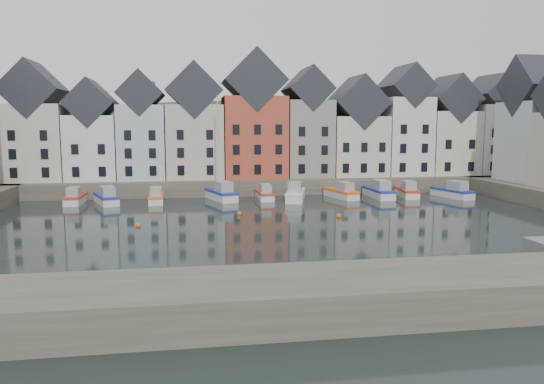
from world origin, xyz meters
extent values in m
plane|color=black|center=(0.00, 0.00, 0.00)|extent=(260.00, 260.00, 0.00)
cube|color=#4E483C|center=(0.00, 30.00, 1.00)|extent=(90.00, 16.00, 2.00)
cube|color=#4E483C|center=(-10.00, -22.00, 1.00)|extent=(50.00, 6.00, 2.00)
ellipsoid|color=#23341A|center=(0.00, 56.00, -18.00)|extent=(153.60, 70.40, 64.00)
sphere|color=black|center=(-13.94, 50.93, 8.70)|extent=(5.77, 5.77, 5.77)
sphere|color=black|center=(24.86, 60.75, 8.12)|extent=(5.27, 5.27, 5.27)
sphere|color=black|center=(31.82, 54.20, 7.88)|extent=(5.07, 5.07, 5.07)
sphere|color=black|center=(14.28, 55.19, 7.82)|extent=(5.01, 5.01, 5.01)
sphere|color=black|center=(-37.67, 56.61, 6.57)|extent=(3.94, 3.94, 3.94)
sphere|color=black|center=(28.33, 60.25, 8.05)|extent=(5.21, 5.21, 5.21)
sphere|color=black|center=(1.99, 58.64, 8.32)|extent=(5.45, 5.45, 5.45)
sphere|color=black|center=(37.80, 48.31, 7.21)|extent=(4.49, 4.49, 4.49)
cube|color=beige|center=(-29.17, 28.00, 7.04)|extent=(7.67, 8.00, 10.07)
cube|color=black|center=(-29.17, 28.00, 13.97)|extent=(7.67, 8.16, 7.67)
cube|color=silver|center=(-21.90, 28.00, 6.30)|extent=(6.56, 8.00, 8.61)
cube|color=black|center=(-21.90, 28.00, 12.23)|extent=(6.56, 8.16, 6.56)
cube|color=silver|center=(-15.37, 28.00, 7.01)|extent=(6.20, 8.00, 10.02)
cube|color=black|center=(-15.37, 28.00, 13.55)|extent=(6.20, 8.16, 6.20)
cube|color=beige|center=(-8.27, 28.00, 7.04)|extent=(7.70, 8.00, 10.08)
cube|color=black|center=(-8.27, 28.00, 13.98)|extent=(7.70, 8.16, 7.70)
cube|color=#B14932|center=(0.07, 28.00, 7.64)|extent=(8.69, 8.00, 11.28)
cube|color=black|center=(0.07, 28.00, 15.43)|extent=(8.69, 8.16, 8.69)
cube|color=gray|center=(7.78, 28.00, 7.39)|extent=(6.43, 8.00, 10.78)
cube|color=black|center=(7.78, 28.00, 14.37)|extent=(6.43, 8.16, 6.43)
cube|color=beige|center=(15.08, 28.00, 6.28)|extent=(7.88, 8.00, 8.56)
cube|color=black|center=(15.08, 28.00, 12.51)|extent=(7.88, 8.16, 7.88)
cube|color=silver|center=(22.42, 28.00, 7.64)|extent=(6.50, 8.00, 11.27)
cube|color=black|center=(22.42, 28.00, 14.88)|extent=(6.50, 8.16, 6.50)
cube|color=beige|center=(29.43, 28.00, 6.66)|extent=(7.23, 8.00, 9.32)
cube|color=black|center=(29.43, 28.00, 13.11)|extent=(7.23, 8.16, 7.23)
cube|color=silver|center=(36.28, 28.00, 7.16)|extent=(6.18, 8.00, 10.32)
cube|color=black|center=(36.28, 28.00, 13.85)|extent=(6.18, 8.16, 6.18)
cube|color=silver|center=(36.00, 16.26, 7.19)|extent=(7.47, 8.00, 10.38)
cube|color=black|center=(36.00, 16.26, 14.36)|extent=(7.62, 8.00, 8.00)
sphere|color=orange|center=(-4.00, 8.00, 0.15)|extent=(0.50, 0.50, 0.50)
sphere|color=orange|center=(6.00, 5.00, 0.15)|extent=(0.50, 0.50, 0.50)
sphere|color=orange|center=(-14.00, 3.00, 0.15)|extent=(0.50, 0.50, 0.50)
cube|color=silver|center=(-22.75, 19.28, 0.34)|extent=(1.83, 5.85, 1.07)
cube|color=red|center=(-22.75, 19.28, 0.92)|extent=(1.93, 5.97, 0.24)
cube|color=#93999B|center=(-22.76, 18.41, 1.50)|extent=(1.39, 2.35, 1.17)
cube|color=silver|center=(-19.07, 18.32, 0.36)|extent=(3.77, 6.43, 1.13)
cube|color=#22329C|center=(-19.07, 18.32, 0.98)|extent=(3.91, 6.58, 0.26)
cube|color=#93999B|center=(-18.76, 17.44, 1.59)|extent=(2.17, 2.80, 1.23)
cube|color=silver|center=(-13.20, 18.39, 0.33)|extent=(1.89, 5.66, 1.03)
cube|color=orange|center=(-13.20, 18.39, 0.89)|extent=(1.99, 5.77, 0.23)
cube|color=#93999B|center=(-13.16, 17.55, 1.45)|extent=(1.39, 2.29, 1.12)
cube|color=silver|center=(-5.27, 19.39, 0.40)|extent=(3.98, 7.12, 1.25)
cube|color=#22329C|center=(-5.27, 19.39, 1.08)|extent=(4.13, 7.29, 0.28)
cube|color=#93999B|center=(-4.97, 18.42, 1.76)|extent=(2.33, 3.08, 1.36)
cylinder|color=silver|center=(-5.47, 20.05, 6.82)|extent=(0.16, 0.16, 12.51)
cube|color=silver|center=(0.28, 19.15, 0.33)|extent=(1.73, 5.61, 1.03)
cube|color=red|center=(0.28, 19.15, 0.89)|extent=(1.83, 5.73, 0.23)
cube|color=#93999B|center=(0.29, 18.31, 1.45)|extent=(1.33, 2.25, 1.12)
cube|color=silver|center=(4.01, 17.62, 0.40)|extent=(3.72, 7.08, 1.24)
cube|color=silver|center=(4.01, 17.62, 1.07)|extent=(3.87, 7.24, 0.28)
cube|color=#93999B|center=(3.75, 16.64, 1.75)|extent=(2.23, 3.03, 1.36)
cube|color=silver|center=(10.28, 18.74, 0.35)|extent=(3.26, 6.33, 1.11)
cube|color=orange|center=(10.28, 18.74, 0.96)|extent=(3.39, 6.47, 0.25)
cube|color=#93999B|center=(10.50, 17.86, 1.57)|extent=(1.97, 2.70, 1.21)
cube|color=silver|center=(15.18, 18.30, 0.39)|extent=(2.15, 6.74, 1.23)
cube|color=#22329C|center=(15.18, 18.30, 1.06)|extent=(2.26, 6.87, 0.28)
cube|color=#93999B|center=(15.20, 17.30, 1.73)|extent=(1.62, 2.71, 1.34)
cube|color=silver|center=(19.15, 18.48, 0.35)|extent=(2.68, 6.28, 1.12)
cube|color=red|center=(19.15, 18.48, 0.96)|extent=(2.80, 6.42, 0.25)
cube|color=#93999B|center=(19.02, 17.58, 1.57)|extent=(1.75, 2.61, 1.22)
cube|color=silver|center=(24.70, 16.87, 0.37)|extent=(3.39, 6.54, 1.15)
cube|color=#22329C|center=(24.70, 16.87, 0.99)|extent=(3.52, 6.68, 0.26)
cube|color=#93999B|center=(24.93, 15.96, 1.62)|extent=(2.04, 2.79, 1.25)
camera|label=1|loc=(-9.27, -47.05, 9.68)|focal=35.00mm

